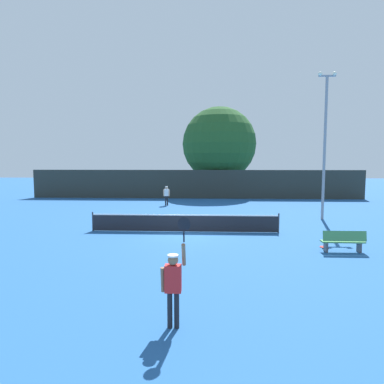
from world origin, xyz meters
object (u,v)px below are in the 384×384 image
object	(u,v)px
spare_racket	(323,247)
parked_car_near	(176,187)
player_serving	(174,279)
parked_car_mid	(252,187)
light_pole	(325,138)
large_tree	(219,144)
player_receiving	(166,194)
tennis_ball	(192,225)
courtside_bench	(343,241)

from	to	relation	value
spare_racket	parked_car_near	distance (m)	27.53
player_serving	parked_car_mid	world-z (taller)	player_serving
spare_racket	light_pole	xyz separation A→B (m)	(2.46, 7.50, 5.38)
player_serving	large_tree	world-z (taller)	large_tree
large_tree	parked_car_mid	size ratio (longest dim) A/B	2.28
player_receiving	tennis_ball	world-z (taller)	player_receiving
parked_car_mid	parked_car_near	bearing A→B (deg)	174.48
courtside_bench	light_pole	bearing A→B (deg)	77.04
player_receiving	player_serving	bearing A→B (deg)	97.54
courtside_bench	light_pole	distance (m)	9.81
player_receiving	parked_car_near	bearing A→B (deg)	-88.30
parked_car_near	parked_car_mid	xyz separation A→B (m)	(9.38, 0.24, 0.00)
large_tree	spare_racket	bearing A→B (deg)	-80.45
spare_racket	parked_car_mid	distance (m)	26.19
player_receiving	spare_racket	bearing A→B (deg)	122.28
player_receiving	parked_car_mid	bearing A→B (deg)	-126.55
player_receiving	courtside_bench	bearing A→B (deg)	122.47
spare_racket	parked_car_mid	xyz separation A→B (m)	(0.18, 26.17, 0.76)
tennis_ball	courtside_bench	distance (m)	8.67
spare_racket	large_tree	world-z (taller)	large_tree
player_receiving	light_pole	distance (m)	13.76
large_tree	player_serving	bearing A→B (deg)	-93.78
light_pole	parked_car_mid	size ratio (longest dim) A/B	2.19
tennis_ball	spare_racket	world-z (taller)	tennis_ball
player_serving	large_tree	bearing A→B (deg)	86.22
light_pole	large_tree	world-z (taller)	large_tree
parked_car_near	large_tree	bearing A→B (deg)	-25.10
player_receiving	large_tree	distance (m)	11.66
light_pole	parked_car_near	xyz separation A→B (m)	(-11.66, 18.44, -4.63)
player_receiving	parked_car_near	distance (m)	11.94
player_serving	courtside_bench	world-z (taller)	player_serving
light_pole	parked_car_mid	bearing A→B (deg)	96.97
player_serving	courtside_bench	xyz separation A→B (m)	(6.55, 6.79, -0.67)
player_serving	large_tree	distance (m)	31.42
tennis_ball	parked_car_mid	distance (m)	22.40
light_pole	player_receiving	bearing A→B (deg)	150.09
player_serving	large_tree	size ratio (longest dim) A/B	0.26
player_receiving	tennis_ball	xyz separation A→B (m)	(2.70, -9.30, -1.00)
large_tree	light_pole	bearing A→B (deg)	-68.11
large_tree	parked_car_near	distance (m)	7.72
player_serving	courtside_bench	bearing A→B (deg)	46.05
player_serving	spare_racket	world-z (taller)	player_serving
parked_car_near	courtside_bench	bearing A→B (deg)	-69.56
light_pole	large_tree	bearing A→B (deg)	111.89
player_serving	large_tree	xyz separation A→B (m)	(2.05, 31.00, 4.68)
courtside_bench	large_tree	size ratio (longest dim) A/B	0.18
parked_car_mid	large_tree	bearing A→B (deg)	-153.33
spare_racket	parked_car_mid	world-z (taller)	parked_car_mid
tennis_ball	parked_car_mid	size ratio (longest dim) A/B	0.02
large_tree	parked_car_near	world-z (taller)	large_tree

